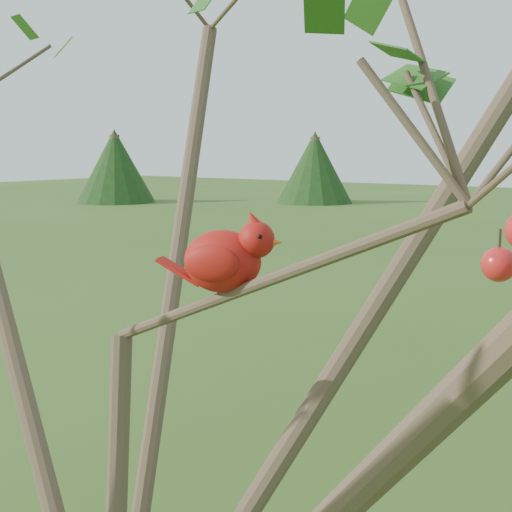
{
  "coord_description": "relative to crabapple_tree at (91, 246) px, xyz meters",
  "views": [
    {
      "loc": [
        0.82,
        -0.71,
        2.26
      ],
      "look_at": [
        0.23,
        0.1,
        2.11
      ],
      "focal_mm": 50.0,
      "sensor_mm": 36.0,
      "label": 1
    }
  ],
  "objects": [
    {
      "name": "crabapple_tree",
      "position": [
        0.0,
        0.0,
        0.0
      ],
      "size": [
        2.35,
        2.05,
        2.95
      ],
      "color": "#443325",
      "rests_on": "ground"
    },
    {
      "name": "cardinal",
      "position": [
        0.16,
        0.11,
        -0.02
      ],
      "size": [
        0.18,
        0.12,
        0.13
      ],
      "rotation": [
        0.0,
        0.0,
        0.35
      ],
      "color": "#B6170F",
      "rests_on": "ground"
    }
  ]
}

